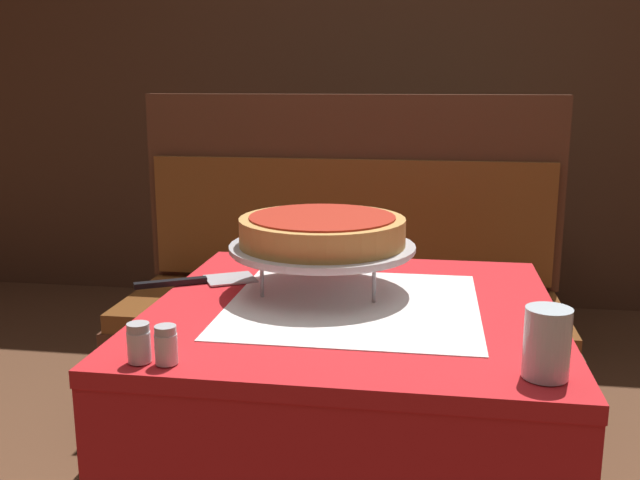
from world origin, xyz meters
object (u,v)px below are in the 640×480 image
pepper_shaker (166,345)px  booth_bench (342,341)px  deep_dish_pizza (322,230)px  water_glass_near (547,343)px  condiment_caddy (439,174)px  dining_table_rear (441,208)px  pizza_pan_stand (322,249)px  dining_table_front (353,357)px  salt_shaker (139,343)px  napkin_holder (313,241)px  pizza_server (201,281)px

pepper_shaker → booth_bench: bearing=83.8°
booth_bench → deep_dish_pizza: bearing=-86.1°
pepper_shaker → water_glass_near: bearing=3.6°
booth_bench → condiment_caddy: (0.31, 1.03, 0.44)m
dining_table_rear → water_glass_near: 2.19m
deep_dish_pizza → pizza_pan_stand: bearing=-161.6°
deep_dish_pizza → condiment_caddy: size_ratio=2.42×
pizza_pan_stand → dining_table_front: bearing=-48.4°
dining_table_rear → salt_shaker: bearing=-102.7°
booth_bench → napkin_holder: bearing=-91.3°
pizza_pan_stand → salt_shaker: pizza_pan_stand is taller
dining_table_rear → pepper_shaker: size_ratio=12.21×
salt_shaker → pizza_pan_stand: bearing=62.5°
dining_table_rear → condiment_caddy: bearing=120.5°
condiment_caddy → napkin_holder: bearing=-101.9°
dining_table_front → booth_bench: booth_bench is taller
booth_bench → salt_shaker: 1.30m
water_glass_near → condiment_caddy: bearing=93.7°
dining_table_rear → napkin_holder: 1.56m
condiment_caddy → pizza_pan_stand: bearing=-98.2°
dining_table_front → pizza_pan_stand: size_ratio=2.04×
booth_bench → pizza_pan_stand: (0.05, -0.77, 0.50)m
booth_bench → water_glass_near: size_ratio=13.10×
pizza_server → water_glass_near: (0.68, -0.42, 0.05)m
pizza_server → salt_shaker: 0.46m
salt_shaker → condiment_caddy: bearing=77.7°
water_glass_near → salt_shaker: bearing=-176.7°
dining_table_front → pizza_pan_stand: 0.23m
booth_bench → water_glass_near: (0.45, -1.17, 0.46)m
water_glass_near → napkin_holder: water_glass_near is taller
pizza_pan_stand → pizza_server: (-0.27, 0.02, -0.09)m
deep_dish_pizza → water_glass_near: (0.40, -0.40, -0.08)m
water_glass_near → pepper_shaker: water_glass_near is taller
salt_shaker → pepper_shaker: salt_shaker is taller
pizza_pan_stand → deep_dish_pizza: bearing=18.4°
deep_dish_pizza → booth_bench: bearing=93.9°
pizza_pan_stand → salt_shaker: bearing=-117.5°
dining_table_front → pizza_server: (-0.35, 0.10, 0.12)m
deep_dish_pizza → salt_shaker: deep_dish_pizza is taller
dining_table_front → deep_dish_pizza: size_ratio=2.29×
dining_table_front → pizza_server: size_ratio=3.09×
booth_bench → napkin_holder: (-0.01, -0.50, 0.45)m
dining_table_rear → booth_bench: (-0.33, -1.01, -0.28)m
dining_table_front → condiment_caddy: (0.18, 1.89, 0.14)m
pizza_pan_stand → salt_shaker: size_ratio=6.16×
dining_table_rear → pizza_server: pizza_server is taller
deep_dish_pizza → condiment_caddy: 1.82m
water_glass_near → dining_table_front: bearing=135.9°
salt_shaker → pepper_shaker: size_ratio=1.03×
booth_bench → salt_shaker: booth_bench is taller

